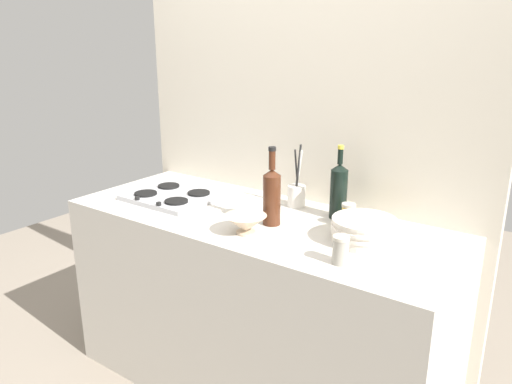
# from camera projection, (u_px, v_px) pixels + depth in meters

# --- Properties ---
(counter_block) EXTENTS (1.80, 0.70, 0.90)m
(counter_block) POSITION_uv_depth(u_px,v_px,m) (256.00, 306.00, 2.38)
(counter_block) COLOR beige
(counter_block) RESTS_ON ground
(backsplash_panel) EXTENTS (1.90, 0.06, 2.28)m
(backsplash_panel) POSITION_uv_depth(u_px,v_px,m) (300.00, 150.00, 2.47)
(backsplash_panel) COLOR beige
(backsplash_panel) RESTS_ON ground
(stovetop_hob) EXTENTS (0.42, 0.36, 0.04)m
(stovetop_hob) POSITION_uv_depth(u_px,v_px,m) (172.00, 196.00, 2.50)
(stovetop_hob) COLOR #B2B2B7
(stovetop_hob) RESTS_ON counter_block
(plate_stack) EXTENTS (0.26, 0.26, 0.10)m
(plate_stack) POSITION_uv_depth(u_px,v_px,m) (364.00, 230.00, 1.96)
(plate_stack) COLOR silver
(plate_stack) RESTS_ON counter_block
(wine_bottle_leftmost) EXTENTS (0.08, 0.08, 0.34)m
(wine_bottle_leftmost) POSITION_uv_depth(u_px,v_px,m) (272.00, 195.00, 2.13)
(wine_bottle_leftmost) COLOR #472314
(wine_bottle_leftmost) RESTS_ON counter_block
(wine_bottle_mid_left) EXTENTS (0.08, 0.08, 0.33)m
(wine_bottle_mid_left) POSITION_uv_depth(u_px,v_px,m) (339.00, 190.00, 2.21)
(wine_bottle_mid_left) COLOR black
(wine_bottle_mid_left) RESTS_ON counter_block
(mixing_bowl) EXTENTS (0.18, 0.18, 0.08)m
(mixing_bowl) POSITION_uv_depth(u_px,v_px,m) (246.00, 224.00, 2.05)
(mixing_bowl) COLOR beige
(mixing_bowl) RESTS_ON counter_block
(utensil_crock) EXTENTS (0.08, 0.08, 0.30)m
(utensil_crock) POSITION_uv_depth(u_px,v_px,m) (297.00, 194.00, 2.37)
(utensil_crock) COLOR silver
(utensil_crock) RESTS_ON counter_block
(condiment_jar_front) EXTENTS (0.06, 0.06, 0.10)m
(condiment_jar_front) POSITION_uv_depth(u_px,v_px,m) (348.00, 215.00, 2.12)
(condiment_jar_front) COLOR gold
(condiment_jar_front) RESTS_ON counter_block
(condiment_jar_rear) EXTENTS (0.06, 0.06, 0.11)m
(condiment_jar_rear) POSITION_uv_depth(u_px,v_px,m) (341.00, 250.00, 1.77)
(condiment_jar_rear) COLOR #9E998C
(condiment_jar_rear) RESTS_ON counter_block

